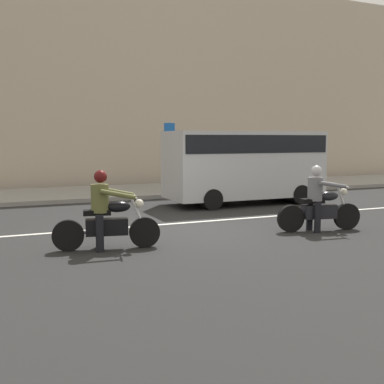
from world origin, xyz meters
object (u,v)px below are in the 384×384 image
motorcycle_with_rider_olive (106,217)px  parked_van_silver (245,162)px  street_sign_post (169,149)px  motorcycle_with_rider_gray (319,204)px

motorcycle_with_rider_olive → parked_van_silver: size_ratio=0.40×
street_sign_post → parked_van_silver: bearing=-72.8°
motorcycle_with_rider_olive → street_sign_post: 9.72m
motorcycle_with_rider_gray → street_sign_post: bearing=92.8°
parked_van_silver → motorcycle_with_rider_gray: bearing=-99.0°
parked_van_silver → motorcycle_with_rider_olive: bearing=-140.8°
motorcycle_with_rider_gray → street_sign_post: 8.73m
street_sign_post → motorcycle_with_rider_gray: bearing=-87.2°
parked_van_silver → street_sign_post: bearing=107.2°
motorcycle_with_rider_gray → motorcycle_with_rider_olive: motorcycle_with_rider_olive is taller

